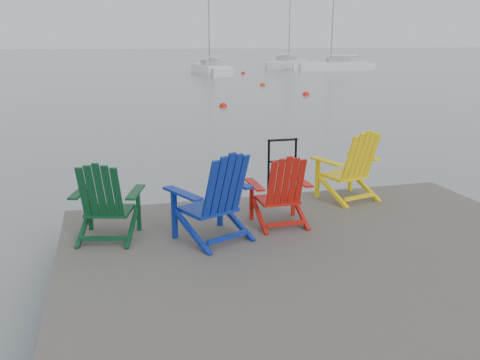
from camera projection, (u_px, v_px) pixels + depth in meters
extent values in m
plane|color=gray|center=(331.00, 299.00, 5.78)|extent=(400.00, 400.00, 0.00)
cube|color=#322F2D|center=(333.00, 267.00, 5.67)|extent=(6.00, 5.00, 0.20)
cylinder|color=black|center=(91.00, 269.00, 7.24)|extent=(0.26, 0.26, 1.20)
cylinder|color=black|center=(270.00, 250.00, 7.91)|extent=(0.26, 0.26, 1.20)
cylinder|color=black|center=(422.00, 233.00, 8.58)|extent=(0.26, 0.26, 1.20)
cylinder|color=black|center=(269.00, 168.00, 7.82)|extent=(0.04, 0.04, 0.90)
cylinder|color=black|center=(295.00, 166.00, 7.93)|extent=(0.04, 0.04, 0.90)
cylinder|color=black|center=(283.00, 140.00, 7.76)|extent=(0.48, 0.04, 0.04)
cylinder|color=black|center=(282.00, 161.00, 7.85)|extent=(0.44, 0.03, 0.03)
cube|color=#0B3D1F|center=(110.00, 211.00, 6.25)|extent=(0.64, 0.60, 0.04)
cube|color=#0B3D1F|center=(90.00, 209.00, 6.45)|extent=(0.06, 0.06, 0.56)
cube|color=#0B3D1F|center=(139.00, 209.00, 6.44)|extent=(0.06, 0.06, 0.56)
cube|color=#0B3D1F|center=(80.00, 192.00, 6.17)|extent=(0.28, 0.61, 0.03)
cube|color=#0B3D1F|center=(135.00, 192.00, 6.16)|extent=(0.28, 0.61, 0.03)
cube|color=#0B3D1F|center=(100.00, 193.00, 5.85)|extent=(0.54, 0.38, 0.68)
cube|color=navy|center=(208.00, 209.00, 6.21)|extent=(0.75, 0.72, 0.04)
cube|color=navy|center=(174.00, 214.00, 6.17)|extent=(0.07, 0.07, 0.62)
cube|color=navy|center=(220.00, 203.00, 6.59)|extent=(0.07, 0.07, 0.62)
cube|color=navy|center=(182.00, 193.00, 5.89)|extent=(0.40, 0.67, 0.03)
cube|color=navy|center=(233.00, 182.00, 6.35)|extent=(0.40, 0.67, 0.03)
cube|color=navy|center=(226.00, 186.00, 5.84)|extent=(0.61, 0.48, 0.76)
cube|color=#B9160D|center=(277.00, 200.00, 6.72)|extent=(0.51, 0.45, 0.04)
cube|color=#B9160D|center=(252.00, 200.00, 6.83)|extent=(0.05, 0.05, 0.54)
cube|color=#B9160D|center=(293.00, 197.00, 6.98)|extent=(0.05, 0.05, 0.54)
cube|color=#B9160D|center=(254.00, 185.00, 6.56)|extent=(0.12, 0.58, 0.03)
cube|color=#B9160D|center=(301.00, 181.00, 6.72)|extent=(0.12, 0.58, 0.03)
cube|color=#B9160D|center=(286.00, 183.00, 6.35)|extent=(0.47, 0.25, 0.66)
cube|color=yellow|center=(344.00, 175.00, 7.79)|extent=(0.68, 0.64, 0.04)
cube|color=yellow|center=(317.00, 178.00, 7.82)|extent=(0.06, 0.06, 0.60)
cube|color=yellow|center=(351.00, 173.00, 8.14)|extent=(0.06, 0.06, 0.60)
cube|color=yellow|center=(327.00, 161.00, 7.53)|extent=(0.29, 0.67, 0.03)
cube|color=yellow|center=(364.00, 156.00, 7.88)|extent=(0.29, 0.67, 0.03)
cube|color=yellow|center=(361.00, 157.00, 7.41)|extent=(0.58, 0.40, 0.74)
cube|color=white|center=(211.00, 71.00, 45.36)|extent=(2.21, 8.19, 1.10)
cube|color=#9E9EA3|center=(211.00, 63.00, 44.79)|extent=(1.51, 2.47, 0.55)
cylinder|color=gray|center=(209.00, 5.00, 44.24)|extent=(0.12, 0.12, 10.22)
cube|color=silver|center=(288.00, 65.00, 56.61)|extent=(7.24, 9.02, 1.10)
cube|color=#9E9EA3|center=(287.00, 59.00, 56.01)|extent=(2.97, 3.25, 0.55)
cylinder|color=gray|center=(290.00, 5.00, 55.36)|extent=(0.12, 0.12, 11.60)
cube|color=white|center=(334.00, 68.00, 50.92)|extent=(7.30, 3.05, 1.10)
cube|color=#9E9EA3|center=(338.00, 61.00, 50.76)|extent=(2.32, 1.64, 0.55)
cylinder|color=gray|center=(333.00, 16.00, 49.57)|extent=(0.12, 0.12, 8.86)
sphere|color=red|center=(306.00, 95.00, 27.58)|extent=(0.40, 0.40, 0.40)
sphere|color=red|center=(223.00, 107.00, 22.67)|extent=(0.37, 0.37, 0.37)
sphere|color=red|center=(263.00, 86.00, 33.44)|extent=(0.37, 0.37, 0.37)
sphere|color=red|center=(243.00, 74.00, 45.50)|extent=(0.40, 0.40, 0.40)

